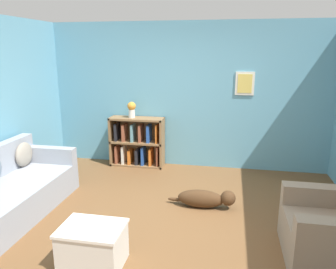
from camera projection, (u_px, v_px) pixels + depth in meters
name	position (u px, v px, depth m)	size (l,w,h in m)	color
ground_plane	(162.00, 223.00, 4.11)	(14.00, 14.00, 0.00)	brown
wall_back	(187.00, 96.00, 5.92)	(5.60, 0.13, 2.60)	#609EB7
couch	(6.00, 193.00, 4.26)	(0.90, 2.04, 0.84)	#9399A3
bookshelf	(137.00, 143.00, 6.10)	(0.99, 0.33, 0.91)	olive
coffee_table	(93.00, 245.00, 3.26)	(0.63, 0.47, 0.42)	silver
dog	(206.00, 199.00, 4.49)	(0.94, 0.22, 0.27)	#472D19
vase	(132.00, 109.00, 5.93)	(0.15, 0.15, 0.29)	silver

